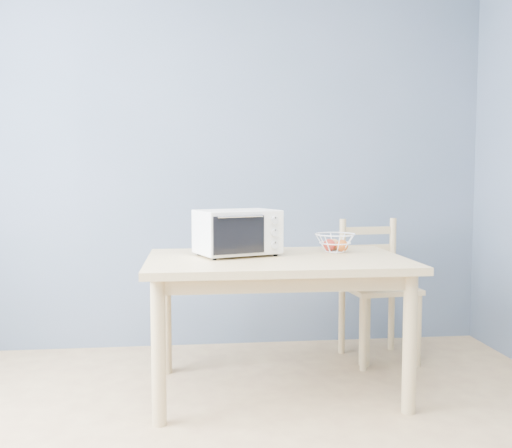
{
  "coord_description": "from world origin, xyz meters",
  "views": [
    {
      "loc": [
        -0.07,
        -1.75,
        1.18
      ],
      "look_at": [
        0.28,
        1.35,
        0.93
      ],
      "focal_mm": 40.0,
      "sensor_mm": 36.0,
      "label": 1
    }
  ],
  "objects": [
    {
      "name": "room",
      "position": [
        0.0,
        0.0,
        1.3
      ],
      "size": [
        4.01,
        4.51,
        2.61
      ],
      "color": "tan",
      "rests_on": "ground"
    },
    {
      "name": "dining_table",
      "position": [
        0.39,
        1.31,
        0.65
      ],
      "size": [
        1.4,
        0.9,
        0.75
      ],
      "color": "#D0B87C",
      "rests_on": "ground"
    },
    {
      "name": "toaster_oven",
      "position": [
        0.16,
        1.39,
        0.88
      ],
      "size": [
        0.51,
        0.44,
        0.26
      ],
      "rotation": [
        0.0,
        0.0,
        0.35
      ],
      "color": "white",
      "rests_on": "dining_table"
    },
    {
      "name": "fruit_basket",
      "position": [
        0.76,
        1.48,
        0.81
      ],
      "size": [
        0.24,
        0.24,
        0.11
      ],
      "rotation": [
        0.0,
        0.0,
        -0.01
      ],
      "color": "white",
      "rests_on": "dining_table"
    },
    {
      "name": "dining_chair",
      "position": [
        1.13,
        1.83,
        0.45
      ],
      "size": [
        0.47,
        0.47,
        0.91
      ],
      "rotation": [
        0.0,
        0.0,
        0.11
      ],
      "color": "#D0B87C",
      "rests_on": "ground"
    }
  ]
}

